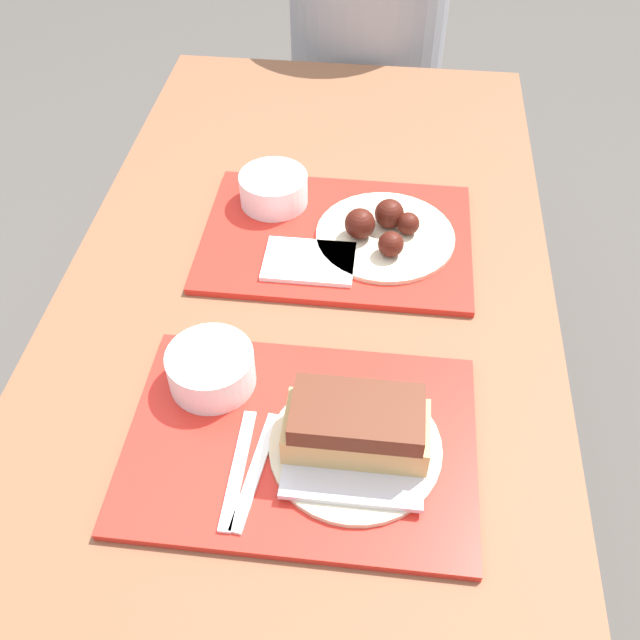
{
  "coord_description": "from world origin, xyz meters",
  "views": [
    {
      "loc": [
        0.11,
        -0.66,
        1.51
      ],
      "look_at": [
        0.03,
        0.03,
        0.77
      ],
      "focal_mm": 40.0,
      "sensor_mm": 36.0,
      "label": 1
    }
  ],
  "objects_px": {
    "tray_far": "(337,237)",
    "bowl_coleslaw_near": "(211,367)",
    "brisket_sandwich_plate": "(356,433)",
    "wings_plate_far": "(384,231)",
    "person_seated_across": "(368,19)",
    "tray_near": "(301,442)",
    "bowl_coleslaw_far": "(274,187)"
  },
  "relations": [
    {
      "from": "tray_far",
      "to": "brisket_sandwich_plate",
      "type": "relative_size",
      "value": 2.04
    },
    {
      "from": "brisket_sandwich_plate",
      "to": "bowl_coleslaw_near",
      "type": "bearing_deg",
      "value": 156.73
    },
    {
      "from": "tray_far",
      "to": "bowl_coleslaw_near",
      "type": "bearing_deg",
      "value": -112.78
    },
    {
      "from": "bowl_coleslaw_far",
      "to": "wings_plate_far",
      "type": "relative_size",
      "value": 0.51
    },
    {
      "from": "brisket_sandwich_plate",
      "to": "wings_plate_far",
      "type": "distance_m",
      "value": 0.42
    },
    {
      "from": "tray_near",
      "to": "brisket_sandwich_plate",
      "type": "relative_size",
      "value": 2.04
    },
    {
      "from": "tray_near",
      "to": "bowl_coleslaw_far",
      "type": "distance_m",
      "value": 0.5
    },
    {
      "from": "tray_near",
      "to": "wings_plate_far",
      "type": "distance_m",
      "value": 0.42
    },
    {
      "from": "bowl_coleslaw_near",
      "to": "brisket_sandwich_plate",
      "type": "distance_m",
      "value": 0.22
    },
    {
      "from": "wings_plate_far",
      "to": "person_seated_across",
      "type": "relative_size",
      "value": 0.32
    },
    {
      "from": "brisket_sandwich_plate",
      "to": "bowl_coleslaw_far",
      "type": "xyz_separation_m",
      "value": [
        -0.18,
        0.49,
        -0.0
      ]
    },
    {
      "from": "wings_plate_far",
      "to": "person_seated_across",
      "type": "distance_m",
      "value": 0.84
    },
    {
      "from": "tray_near",
      "to": "brisket_sandwich_plate",
      "type": "bearing_deg",
      "value": -5.15
    },
    {
      "from": "tray_far",
      "to": "person_seated_across",
      "type": "relative_size",
      "value": 0.62
    },
    {
      "from": "tray_far",
      "to": "person_seated_across",
      "type": "distance_m",
      "value": 0.84
    },
    {
      "from": "tray_near",
      "to": "brisket_sandwich_plate",
      "type": "xyz_separation_m",
      "value": [
        0.07,
        -0.01,
        0.04
      ]
    },
    {
      "from": "bowl_coleslaw_far",
      "to": "wings_plate_far",
      "type": "distance_m",
      "value": 0.21
    },
    {
      "from": "bowl_coleslaw_near",
      "to": "person_seated_across",
      "type": "relative_size",
      "value": 0.17
    },
    {
      "from": "tray_far",
      "to": "person_seated_across",
      "type": "xyz_separation_m",
      "value": [
        -0.0,
        0.84,
        0.0
      ]
    },
    {
      "from": "bowl_coleslaw_near",
      "to": "wings_plate_far",
      "type": "relative_size",
      "value": 0.51
    },
    {
      "from": "bowl_coleslaw_far",
      "to": "brisket_sandwich_plate",
      "type": "bearing_deg",
      "value": -69.84
    },
    {
      "from": "tray_near",
      "to": "bowl_coleslaw_far",
      "type": "height_order",
      "value": "bowl_coleslaw_far"
    },
    {
      "from": "bowl_coleslaw_near",
      "to": "bowl_coleslaw_far",
      "type": "bearing_deg",
      "value": 87.13
    },
    {
      "from": "brisket_sandwich_plate",
      "to": "person_seated_across",
      "type": "bearing_deg",
      "value": 93.0
    },
    {
      "from": "bowl_coleslaw_near",
      "to": "tray_near",
      "type": "bearing_deg",
      "value": -31.35
    },
    {
      "from": "tray_far",
      "to": "wings_plate_far",
      "type": "relative_size",
      "value": 1.93
    },
    {
      "from": "brisket_sandwich_plate",
      "to": "tray_near",
      "type": "bearing_deg",
      "value": 174.85
    },
    {
      "from": "tray_near",
      "to": "person_seated_across",
      "type": "bearing_deg",
      "value": 89.83
    },
    {
      "from": "tray_near",
      "to": "wings_plate_far",
      "type": "bearing_deg",
      "value": 78.47
    },
    {
      "from": "bowl_coleslaw_near",
      "to": "wings_plate_far",
      "type": "distance_m",
      "value": 0.39
    },
    {
      "from": "bowl_coleslaw_far",
      "to": "person_seated_across",
      "type": "bearing_deg",
      "value": 81.42
    },
    {
      "from": "tray_near",
      "to": "tray_far",
      "type": "xyz_separation_m",
      "value": [
        0.01,
        0.41,
        0.0
      ]
    }
  ]
}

